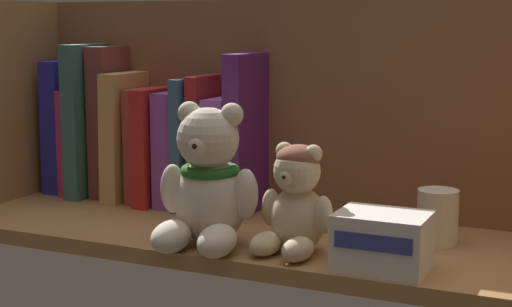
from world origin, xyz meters
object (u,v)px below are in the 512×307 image
Objects in this scene: book_6 at (164,144)px; book_8 at (199,141)px; book_2 at (95,119)px; book_4 at (132,135)px; book_9 at (212,141)px; small_product_box at (383,241)px; book_11 at (253,132)px; book_5 at (149,144)px; teddy_bear_smaller at (296,201)px; book_0 at (67,126)px; pillar_candle at (438,217)px; book_3 at (113,121)px; book_1 at (82,141)px; book_10 at (231,153)px; teddy_bear_larger at (207,185)px; book_7 at (183,147)px.

book_8 is (6.09, -0.00, 0.83)cm from book_6.
book_2 is 1.36× the size of book_6.
book_4 is 1.12× the size of book_6.
book_9 is 37.49cm from small_product_box.
book_5 is at bearing 180.00° from book_11.
book_4 is 38.46cm from teddy_bear_smaller.
book_0 is 61.68cm from pillar_candle.
book_0 is at bearing 161.23° from small_product_box.
book_3 is at bearing 180.00° from book_4.
teddy_bear_smaller is at bearing -37.87° from book_8.
book_2 reaches higher than book_1.
book_3 is 1.20× the size of book_9.
book_9 is 3.45cm from book_10.
book_2 is at bearing -180.00° from book_10.
book_4 reaches higher than teddy_bear_larger.
book_5 is 28.02cm from teddy_bear_larger.
teddy_bear_smaller is (31.19, -17.39, -2.39)cm from book_5.
book_1 is 58.54cm from pillar_candle.
book_7 reaches higher than small_product_box.
book_2 is 1.01× the size of book_3.
book_8 is 1.91× the size of small_product_box.
small_product_box is at bearing -23.42° from book_4.
book_2 reaches higher than book_3.
book_7 is at bearing 180.00° from book_11.
book_6 is 8.35cm from book_9.
book_1 reaches higher than teddy_bear_smaller.
book_2 is (2.67, 0.00, 3.50)cm from book_1.
book_9 reaches higher than book_7.
book_6 is at bearing 0.00° from book_0.
book_9 is at bearing -0.00° from book_3.
book_10 is (26.46, 0.00, -0.13)cm from book_1.
book_2 is 16.02cm from book_7.
book_9 is (26.35, -0.00, -0.73)cm from book_0.
small_product_box is (42.32, -19.60, -5.34)cm from book_5.
pillar_candle is at bearing -9.81° from book_7.
teddy_bear_larger is (2.93, -19.14, -3.86)cm from book_11.
book_6 reaches higher than book_1.
book_7 is at bearing 180.00° from book_9.
book_5 reaches higher than book_7.
book_4 reaches higher than book_1.
book_1 reaches higher than book_10.
teddy_bear_smaller is at bearing -29.14° from book_5.
book_0 reaches higher than teddy_bear_smaller.
book_11 is (3.41, -0.00, 3.17)cm from book_10.
book_9 is at bearing -0.00° from book_4.
book_9 is (2.19, -0.00, 0.20)cm from book_8.
book_10 is at bearing 0.00° from book_4.
book_3 is 1.20× the size of book_4.
book_9 is 35.77cm from pillar_candle.
book_4 is 1.15× the size of book_7.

